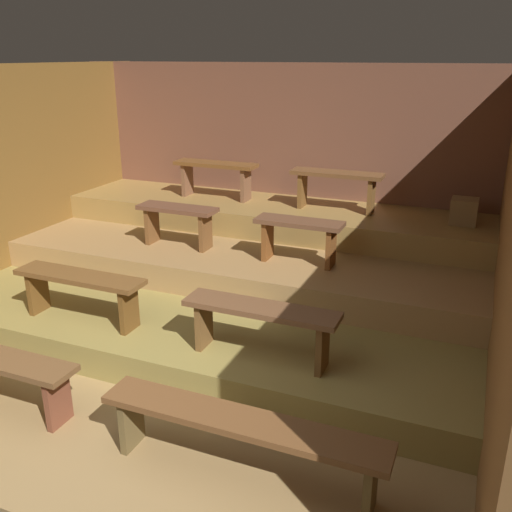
{
  "coord_description": "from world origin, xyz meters",
  "views": [
    {
      "loc": [
        2.39,
        -2.3,
        2.61
      ],
      "look_at": [
        0.28,
        2.77,
        0.64
      ],
      "focal_mm": 39.49,
      "sensor_mm": 36.0,
      "label": 1
    }
  ],
  "objects": [
    {
      "name": "bench_lower_right",
      "position": [
        0.88,
        1.42,
        0.64
      ],
      "size": [
        1.26,
        0.29,
        0.46
      ],
      "color": "brown",
      "rests_on": "platform_lower"
    },
    {
      "name": "wooden_crate_upper",
      "position": [
        2.21,
        3.99,
        1.01
      ],
      "size": [
        0.28,
        0.28,
        0.28
      ],
      "primitive_type": "cube",
      "color": "olive",
      "rests_on": "platform_upper"
    },
    {
      "name": "platform_upper",
      "position": [
        0.0,
        3.95,
        0.73
      ],
      "size": [
        5.17,
        1.16,
        0.29
      ],
      "primitive_type": "cube",
      "color": "olive",
      "rests_on": "platform_middle"
    },
    {
      "name": "ground",
      "position": [
        0.0,
        2.27,
        -0.04
      ],
      "size": [
        5.97,
        5.33,
        0.08
      ],
      "primitive_type": "cube",
      "color": "#997849"
    },
    {
      "name": "bench_upper_left",
      "position": [
        -0.78,
        4.01,
        1.21
      ],
      "size": [
        1.07,
        0.29,
        0.46
      ],
      "color": "brown",
      "rests_on": "platform_upper"
    },
    {
      "name": "wall_back",
      "position": [
        0.0,
        4.56,
        1.26
      ],
      "size": [
        5.97,
        0.06,
        2.51
      ],
      "primitive_type": "cube",
      "color": "brown",
      "rests_on": "ground"
    },
    {
      "name": "bench_upper_right",
      "position": [
        0.78,
        4.01,
        1.21
      ],
      "size": [
        1.07,
        0.29,
        0.46
      ],
      "color": "brown",
      "rests_on": "platform_upper"
    },
    {
      "name": "bench_lower_left",
      "position": [
        -0.88,
        1.42,
        0.64
      ],
      "size": [
        1.26,
        0.29,
        0.46
      ],
      "color": "brown",
      "rests_on": "platform_lower"
    },
    {
      "name": "bench_middle_left",
      "position": [
        -0.7,
        2.89,
        0.91
      ],
      "size": [
        0.9,
        0.29,
        0.46
      ],
      "color": "brown",
      "rests_on": "platform_middle"
    },
    {
      "name": "wall_right",
      "position": [
        2.62,
        2.27,
        1.26
      ],
      "size": [
        0.06,
        5.33,
        2.51
      ],
      "primitive_type": "cube",
      "color": "brown",
      "rests_on": "ground"
    },
    {
      "name": "platform_middle",
      "position": [
        0.0,
        3.4,
        0.44
      ],
      "size": [
        5.17,
        2.27,
        0.29
      ],
      "primitive_type": "cube",
      "color": "#A47C49",
      "rests_on": "platform_lower"
    },
    {
      "name": "bench_floor_right",
      "position": [
        1.16,
        0.41,
        0.37
      ],
      "size": [
        1.91,
        0.29,
        0.46
      ],
      "color": "brown",
      "rests_on": "ground"
    },
    {
      "name": "platform_lower",
      "position": [
        0.0,
        2.77,
        0.15
      ],
      "size": [
        5.17,
        3.52,
        0.29
      ],
      "primitive_type": "cube",
      "color": "olive",
      "rests_on": "ground"
    },
    {
      "name": "bench_middle_right",
      "position": [
        0.7,
        2.89,
        0.91
      ],
      "size": [
        0.9,
        0.29,
        0.46
      ],
      "color": "brown",
      "rests_on": "platform_middle"
    }
  ]
}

